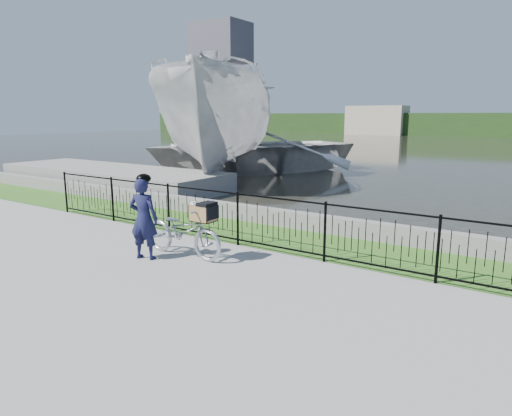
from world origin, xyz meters
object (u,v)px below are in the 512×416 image
Objects in this scene: bicycle_rig at (183,231)px; boat_far at (250,150)px; dock at (110,177)px; boat_near at (222,123)px; cyclist at (144,217)px.

boat_far is at bearing 119.49° from bicycle_rig.
boat_near reaches higher than dock.
boat_far is (-0.60, 2.92, -1.31)m from boat_near.
boat_near is at bearing -78.43° from boat_far.
bicycle_rig is 13.87m from boat_far.
boat_near is at bearing 124.25° from bicycle_rig.
bicycle_rig is (8.58, -5.10, 0.16)m from dock.
dock is 9.98m from bicycle_rig.
dock is 6.13× the size of cyclist.
boat_far is (-6.32, 12.60, 0.24)m from cyclist.
cyclist is at bearing -34.90° from dock.
bicycle_rig is at bearing 46.33° from cyclist.
cyclist is at bearing -59.41° from boat_near.
cyclist is 0.13× the size of boat_near.
boat_near is (2.35, 4.04, 2.01)m from dock.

